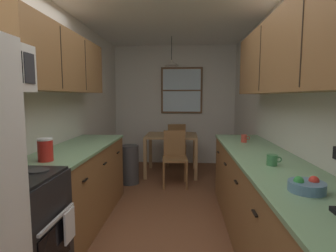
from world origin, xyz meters
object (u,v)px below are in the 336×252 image
Objects in this scene: mug_by_coffeemaker at (272,160)px; mug_spare at (244,138)px; stove_range at (11,238)px; dining_chair_far at (176,142)px; trash_bin at (130,165)px; storage_canister at (45,150)px; dining_table at (171,141)px; fruit_bowl at (307,186)px; dining_chair_near at (175,155)px.

mug_spare is (0.02, 1.11, 0.00)m from mug_by_coffeemaker.
stove_range reaches higher than dining_chair_far.
trash_bin is 3.22× the size of storage_canister.
dining_chair_far is 3.52m from storage_canister.
dining_table is 8.80× the size of mug_spare.
dining_chair_far is 7.28× the size of mug_by_coffeemaker.
fruit_bowl reaches higher than dining_table.
dining_chair_far is (0.07, 0.61, -0.14)m from dining_table.
stove_range reaches higher than mug_by_coffeemaker.
dining_table is at bearing -96.43° from dining_chair_far.
dining_chair_near is 4.24× the size of fruit_bowl.
storage_canister is 1.95m from mug_by_coffeemaker.
stove_range is 5.46× the size of storage_canister.
storage_canister is at bearing -107.46° from dining_chair_far.
storage_canister is 0.95× the size of fruit_bowl.
dining_table is 1.47× the size of trash_bin.
dining_table reaches higher than trash_bin.
dining_table is 7.69× the size of mug_by_coffeemaker.
storage_canister is 1.86× the size of mug_spare.
fruit_bowl is at bearing -3.38° from stove_range.
stove_range is 2.58m from mug_spare.
storage_canister is 1.63× the size of mug_by_coffeemaker.
trash_bin is at bearing 127.66° from mug_by_coffeemaker.
stove_range reaches higher than dining_chair_near.
mug_spare reaches higher than dining_table.
stove_range is 0.74m from storage_canister.
fruit_bowl is (0.91, -3.96, 0.44)m from dining_chair_far.
dining_chair_far is 8.33× the size of mug_spare.
dining_chair_near and dining_chair_far have the same top height.
fruit_bowl reaches higher than mug_by_coffeemaker.
storage_canister is (-0.01, 0.52, 0.53)m from stove_range.
trash_bin is at bearing 179.60° from dining_chair_near.
dining_chair_near is 0.78m from trash_bin.
dining_chair_far is at bearing 72.54° from storage_canister.
mug_spare reaches higher than trash_bin.
storage_canister is at bearing -116.78° from dining_chair_near.
fruit_bowl is (0.01, -0.61, -0.01)m from mug_by_coffeemaker.
mug_by_coffeemaker is (0.90, -3.35, 0.44)m from dining_chair_far.
dining_table is 0.96m from trash_bin.
dining_chair_far reaches higher than trash_bin.
dining_chair_near is 1.00× the size of dining_chair_far.
mug_spare is at bearing -67.69° from dining_chair_far.
mug_spare is at bearing -58.74° from dining_table.
dining_chair_far is 4.24× the size of fruit_bowl.
dining_chair_far is (1.04, 3.85, 0.03)m from stove_range.
dining_table is 2.92m from mug_by_coffeemaker.
dining_chair_far is at bearing 102.91° from fruit_bowl.
mug_spare is at bearing 39.46° from stove_range.
storage_canister is (-1.05, -3.32, 0.50)m from dining_chair_far.
storage_canister is 2.06m from fruit_bowl.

